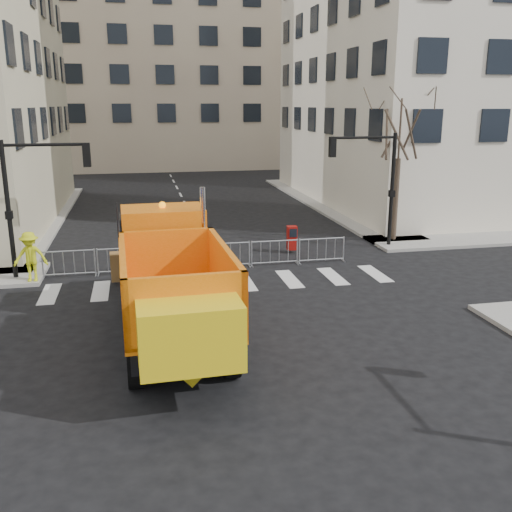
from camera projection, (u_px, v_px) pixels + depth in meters
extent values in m
plane|color=black|center=(256.00, 339.00, 16.74)|extent=(120.00, 120.00, 0.00)
cube|color=gray|center=(216.00, 261.00, 24.76)|extent=(64.00, 5.00, 0.15)
cube|color=#BEA991|center=(160.00, 54.00, 62.81)|extent=(30.00, 18.00, 24.00)
cylinder|color=black|center=(9.00, 212.00, 21.56)|extent=(0.18, 0.18, 5.40)
cylinder|color=black|center=(392.00, 191.00, 26.70)|extent=(0.18, 0.18, 5.40)
cube|color=black|center=(172.00, 303.00, 16.63)|extent=(2.81, 8.09, 0.50)
cylinder|color=black|center=(129.00, 290.00, 19.20)|extent=(0.43, 1.24, 1.22)
cylinder|color=black|center=(198.00, 285.00, 19.73)|extent=(0.43, 1.24, 1.22)
cylinder|color=black|center=(133.00, 340.00, 15.12)|extent=(0.43, 1.24, 1.22)
cylinder|color=black|center=(220.00, 332.00, 15.65)|extent=(0.43, 1.24, 1.22)
cylinder|color=black|center=(135.00, 363.00, 13.76)|extent=(0.43, 1.24, 1.22)
cylinder|color=black|center=(230.00, 354.00, 14.29)|extent=(0.43, 1.24, 1.22)
cube|color=orange|center=(161.00, 248.00, 19.77)|extent=(2.39, 1.85, 1.11)
cube|color=orange|center=(164.00, 238.00, 18.24)|extent=(2.61, 1.86, 2.00)
cylinder|color=silver|center=(203.00, 230.00, 17.62)|extent=(0.16, 0.16, 2.67)
cube|color=orange|center=(176.00, 280.00, 14.86)|extent=(2.93, 4.98, 1.84)
cube|color=yellow|center=(191.00, 336.00, 12.13)|extent=(2.26, 1.18, 1.45)
cube|color=brown|center=(158.00, 264.00, 21.84)|extent=(3.58, 0.75, 1.25)
imported|color=black|center=(178.00, 258.00, 22.32)|extent=(0.72, 0.60, 1.68)
imported|color=black|center=(166.00, 251.00, 22.67)|extent=(1.10, 0.94, 1.98)
imported|color=black|center=(193.00, 251.00, 22.89)|extent=(1.18, 0.98, 1.89)
imported|color=#CDD619|center=(30.00, 257.00, 21.45)|extent=(1.27, 0.77, 1.91)
cube|color=maroon|center=(292.00, 238.00, 26.24)|extent=(0.49, 0.44, 1.10)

